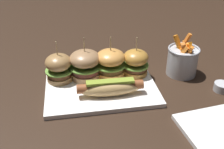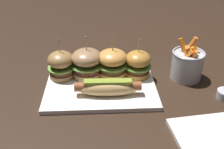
# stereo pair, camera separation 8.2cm
# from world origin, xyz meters

# --- Properties ---
(ground_plane) EXTENTS (3.00, 3.00, 0.00)m
(ground_plane) POSITION_xyz_m (0.00, 0.00, 0.00)
(ground_plane) COLOR black
(platter_main) EXTENTS (0.34, 0.24, 0.01)m
(platter_main) POSITION_xyz_m (0.00, 0.00, 0.01)
(platter_main) COLOR white
(platter_main) RESTS_ON ground
(hot_dog) EXTENTS (0.20, 0.05, 0.05)m
(hot_dog) POSITION_xyz_m (0.02, -0.05, 0.04)
(hot_dog) COLOR tan
(hot_dog) RESTS_ON platter_main
(slider_far_left) EXTENTS (0.09, 0.09, 0.13)m
(slider_far_left) POSITION_xyz_m (-0.13, 0.06, 0.06)
(slider_far_left) COLOR #9B7243
(slider_far_left) RESTS_ON platter_main
(slider_center_left) EXTENTS (0.10, 0.10, 0.14)m
(slider_center_left) POSITION_xyz_m (-0.04, 0.06, 0.06)
(slider_center_left) COLOR #9C744E
(slider_center_left) RESTS_ON platter_main
(slider_center_right) EXTENTS (0.10, 0.10, 0.14)m
(slider_center_right) POSITION_xyz_m (0.04, 0.06, 0.06)
(slider_center_right) COLOR #D38F43
(slider_center_right) RESTS_ON platter_main
(slider_far_right) EXTENTS (0.09, 0.09, 0.13)m
(slider_far_right) POSITION_xyz_m (0.12, 0.06, 0.06)
(slider_far_right) COLOR #B27A31
(slider_far_right) RESTS_ON platter_main
(fries_bucket) EXTENTS (0.11, 0.11, 0.14)m
(fries_bucket) POSITION_xyz_m (0.29, 0.06, 0.05)
(fries_bucket) COLOR #B7BABF
(fries_bucket) RESTS_ON ground
(sauce_ramekin) EXTENTS (0.05, 0.05, 0.03)m
(sauce_ramekin) POSITION_xyz_m (0.37, -0.06, 0.01)
(sauce_ramekin) COLOR #B7BABF
(sauce_ramekin) RESTS_ON ground
(side_plate) EXTENTS (0.20, 0.20, 0.01)m
(side_plate) POSITION_xyz_m (0.27, -0.24, 0.01)
(side_plate) COLOR white
(side_plate) RESTS_ON ground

